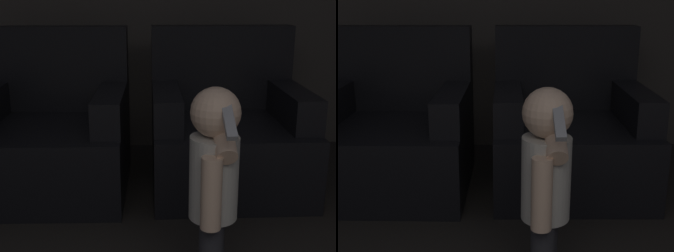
{
  "view_description": "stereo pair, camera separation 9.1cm",
  "coord_description": "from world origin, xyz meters",
  "views": [
    {
      "loc": [
        -0.13,
        0.94,
        1.18
      ],
      "look_at": [
        -0.01,
        3.11,
        0.55
      ],
      "focal_mm": 50.0,
      "sensor_mm": 36.0,
      "label": 1
    },
    {
      "loc": [
        -0.04,
        0.94,
        1.18
      ],
      "look_at": [
        -0.01,
        3.11,
        0.55
      ],
      "focal_mm": 50.0,
      "sensor_mm": 36.0,
      "label": 2
    }
  ],
  "objects": [
    {
      "name": "person_toddler",
      "position": [
        0.14,
        2.57,
        0.5
      ],
      "size": [
        0.19,
        0.33,
        0.85
      ],
      "rotation": [
        0.0,
        0.0,
        -1.79
      ],
      "color": "#28282D",
      "rests_on": "ground_plane"
    },
    {
      "name": "armchair_left",
      "position": [
        -0.69,
        3.7,
        0.32
      ],
      "size": [
        0.95,
        0.91,
        0.96
      ],
      "rotation": [
        0.0,
        0.0,
        -0.04
      ],
      "color": "black",
      "rests_on": "ground_plane"
    },
    {
      "name": "armchair_right",
      "position": [
        0.39,
        3.7,
        0.32
      ],
      "size": [
        0.93,
        0.89,
        0.96
      ],
      "rotation": [
        0.0,
        0.0,
        -0.01
      ],
      "color": "black",
      "rests_on": "ground_plane"
    }
  ]
}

